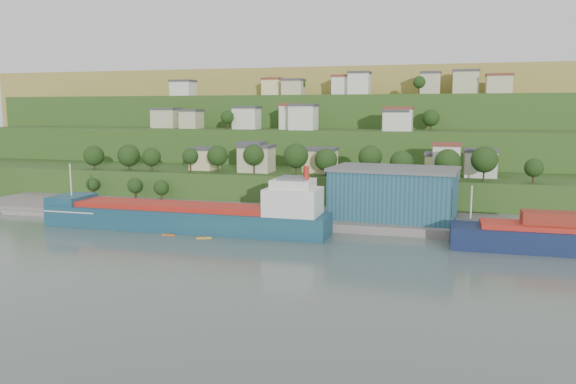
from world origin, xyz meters
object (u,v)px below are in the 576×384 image
(cargo_ship_near, at_px, (193,218))
(warehouse, at_px, (394,192))
(kayak_orange, at_px, (168,234))
(caravan, at_px, (110,203))

(cargo_ship_near, distance_m, warehouse, 50.51)
(cargo_ship_near, relative_size, warehouse, 2.20)
(cargo_ship_near, height_order, kayak_orange, cargo_ship_near)
(cargo_ship_near, bearing_deg, caravan, 155.07)
(warehouse, xyz_separation_m, kayak_orange, (-49.48, -25.97, -8.20))
(cargo_ship_near, bearing_deg, warehouse, 22.09)
(warehouse, xyz_separation_m, caravan, (-79.52, -3.92, -5.77))
(cargo_ship_near, height_order, warehouse, cargo_ship_near)
(kayak_orange, bearing_deg, cargo_ship_near, 57.47)
(warehouse, bearing_deg, caravan, -171.97)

